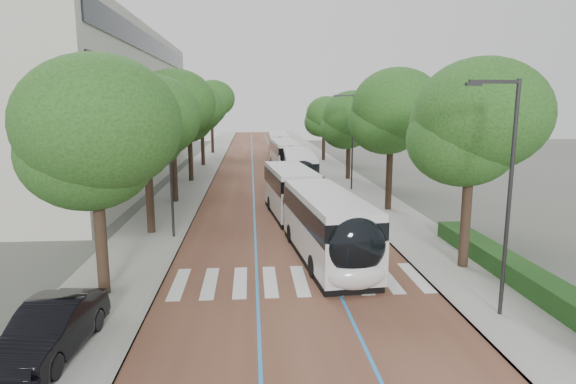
{
  "coord_description": "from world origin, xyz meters",
  "views": [
    {
      "loc": [
        -1.79,
        -18.1,
        7.32
      ],
      "look_at": [
        0.3,
        8.67,
        2.4
      ],
      "focal_mm": 30.0,
      "sensor_mm": 36.0,
      "label": 1
    }
  ],
  "objects": [
    {
      "name": "ground",
      "position": [
        0.0,
        0.0,
        0.0
      ],
      "size": [
        160.0,
        160.0,
        0.0
      ],
      "primitive_type": "plane",
      "color": "#51544C",
      "rests_on": "ground"
    },
    {
      "name": "road",
      "position": [
        0.0,
        40.0,
        0.01
      ],
      "size": [
        11.0,
        140.0,
        0.02
      ],
      "primitive_type": "cube",
      "color": "brown",
      "rests_on": "ground"
    },
    {
      "name": "sidewalk_left",
      "position": [
        -7.5,
        40.0,
        0.06
      ],
      "size": [
        4.0,
        140.0,
        0.12
      ],
      "primitive_type": "cube",
      "color": "gray",
      "rests_on": "ground"
    },
    {
      "name": "sidewalk_right",
      "position": [
        7.5,
        40.0,
        0.06
      ],
      "size": [
        4.0,
        140.0,
        0.12
      ],
      "primitive_type": "cube",
      "color": "gray",
      "rests_on": "ground"
    },
    {
      "name": "kerb_left",
      "position": [
        -5.6,
        40.0,
        0.06
      ],
      "size": [
        0.2,
        140.0,
        0.14
      ],
      "primitive_type": "cube",
      "color": "gray",
      "rests_on": "ground"
    },
    {
      "name": "kerb_right",
      "position": [
        5.6,
        40.0,
        0.06
      ],
      "size": [
        0.2,
        140.0,
        0.14
      ],
      "primitive_type": "cube",
      "color": "gray",
      "rests_on": "ground"
    },
    {
      "name": "zebra_crossing",
      "position": [
        0.2,
        1.0,
        0.03
      ],
      "size": [
        10.55,
        3.6,
        0.01
      ],
      "color": "silver",
      "rests_on": "ground"
    },
    {
      "name": "lane_line_left",
      "position": [
        -1.6,
        40.0,
        0.02
      ],
      "size": [
        0.12,
        126.0,
        0.01
      ],
      "primitive_type": "cube",
      "color": "#2A83D2",
      "rests_on": "road"
    },
    {
      "name": "lane_line_right",
      "position": [
        1.6,
        40.0,
        0.02
      ],
      "size": [
        0.12,
        126.0,
        0.01
      ],
      "primitive_type": "cube",
      "color": "#2A83D2",
      "rests_on": "road"
    },
    {
      "name": "office_building",
      "position": [
        -19.47,
        28.0,
        7.0
      ],
      "size": [
        18.11,
        40.0,
        14.0
      ],
      "color": "beige",
      "rests_on": "ground"
    },
    {
      "name": "hedge",
      "position": [
        9.1,
        0.0,
        0.52
      ],
      "size": [
        1.2,
        14.0,
        0.8
      ],
      "primitive_type": "cube",
      "color": "#184317",
      "rests_on": "sidewalk_right"
    },
    {
      "name": "streetlight_near",
      "position": [
        6.62,
        -3.0,
        4.82
      ],
      "size": [
        1.82,
        0.2,
        8.0
      ],
      "color": "#29282B",
      "rests_on": "sidewalk_right"
    },
    {
      "name": "streetlight_far",
      "position": [
        6.62,
        22.0,
        4.82
      ],
      "size": [
        1.82,
        0.2,
        8.0
      ],
      "color": "#29282B",
      "rests_on": "sidewalk_right"
    },
    {
      "name": "lamp_post_left",
      "position": [
        -6.1,
        8.0,
        4.12
      ],
      "size": [
        0.14,
        0.14,
        8.0
      ],
      "primitive_type": "cylinder",
      "color": "#29282B",
      "rests_on": "sidewalk_left"
    },
    {
      "name": "trees_left",
      "position": [
        -7.5,
        26.3,
        6.56
      ],
      "size": [
        6.39,
        61.15,
        10.25
      ],
      "color": "black",
      "rests_on": "ground"
    },
    {
      "name": "trees_right",
      "position": [
        7.7,
        20.64,
        6.02
      ],
      "size": [
        6.0,
        47.46,
        9.14
      ],
      "color": "black",
      "rests_on": "ground"
    },
    {
      "name": "lead_bus",
      "position": [
        1.36,
        7.53,
        1.63
      ],
      "size": [
        4.26,
        18.55,
        3.2
      ],
      "rotation": [
        0.0,
        0.0,
        0.1
      ],
      "color": "black",
      "rests_on": "ground"
    },
    {
      "name": "bus_queued_0",
      "position": [
        2.38,
        23.02,
        1.62
      ],
      "size": [
        3.14,
        12.51,
        3.2
      ],
      "rotation": [
        0.0,
        0.0,
        -0.05
      ],
      "color": "silver",
      "rests_on": "ground"
    },
    {
      "name": "bus_queued_1",
      "position": [
        2.08,
        36.09,
        1.62
      ],
      "size": [
        3.01,
        12.49,
        3.2
      ],
      "rotation": [
        0.0,
        0.0,
        0.04
      ],
      "color": "silver",
      "rests_on": "ground"
    },
    {
      "name": "bus_queued_2",
      "position": [
        2.15,
        49.85,
        1.62
      ],
      "size": [
        2.84,
        12.46,
        3.2
      ],
      "rotation": [
        0.0,
        0.0,
        -0.03
      ],
      "color": "silver",
      "rests_on": "ground"
    },
    {
      "name": "parked_car",
      "position": [
        -7.63,
        -4.6,
        0.9
      ],
      "size": [
        2.06,
        4.85,
        1.55
      ],
      "primitive_type": "imported",
      "rotation": [
        0.0,
        0.0,
        -0.09
      ],
      "color": "black",
      "rests_on": "sidewalk_left"
    }
  ]
}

